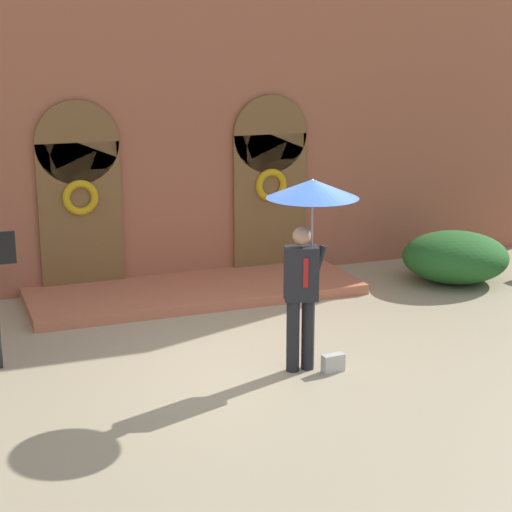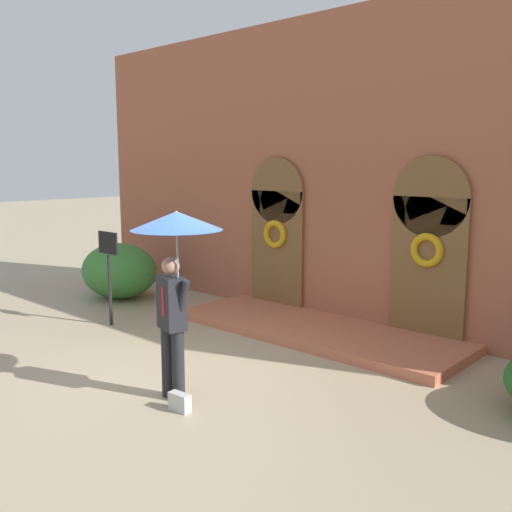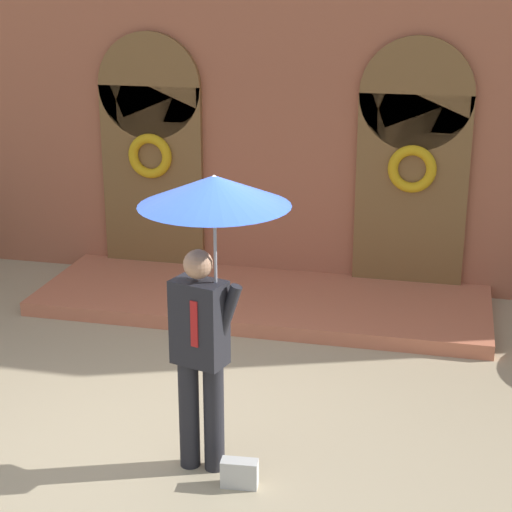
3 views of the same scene
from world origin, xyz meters
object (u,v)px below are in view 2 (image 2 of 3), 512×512
Objects in this scene: handbag at (180,402)px; sign_post at (109,262)px; shrub_left at (119,271)px; person_with_umbrella at (175,249)px.

sign_post is at bearing 152.55° from handbag.
handbag is 0.16× the size of sign_post.
sign_post is at bearing -38.70° from shrub_left.
person_with_umbrella reaches higher than handbag.
person_with_umbrella is 3.87m from sign_post.
shrub_left is at bearing 141.30° from sign_post.
handbag is (0.25, -0.20, -1.80)m from person_with_umbrella.
sign_post is (-3.54, 1.38, -0.75)m from person_with_umbrella.
handbag is 0.16× the size of shrub_left.
person_with_umbrella is 1.37× the size of sign_post.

